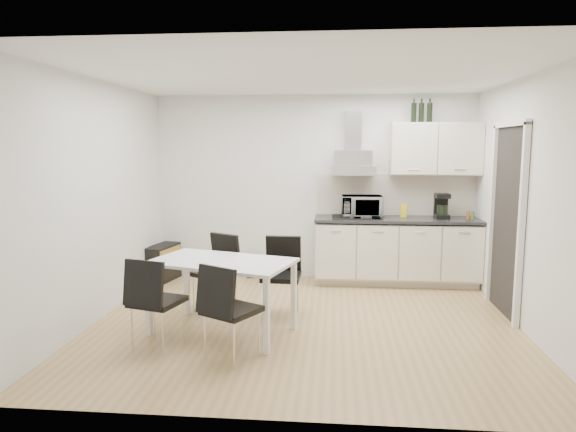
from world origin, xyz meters
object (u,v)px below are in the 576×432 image
Objects in this scene: chair_far_left at (214,274)px; kitchenette at (399,224)px; chair_near_right at (232,311)px; chair_near_left at (158,302)px; guitar_amp at (162,263)px; chair_far_right at (281,278)px; floor_speaker at (253,266)px; dining_table at (222,268)px.

kitchenette is at bearing -118.72° from chair_far_left.
chair_near_left is at bearing -164.80° from chair_near_right.
chair_near_left is 2.49m from guitar_amp.
kitchenette is 3.28m from chair_near_right.
chair_near_right is (-0.32, -1.20, 0.00)m from chair_far_right.
chair_far_left reaches higher than floor_speaker.
dining_table is 0.74m from chair_far_left.
guitar_amp is (-1.28, 1.91, -0.41)m from dining_table.
chair_near_right reaches higher than dining_table.
chair_near_right is at bearing 1.10° from chair_near_left.
chair_near_left is 2.76m from floor_speaker.
chair_near_right is at bearing -123.10° from kitchenette.
chair_far_right is (0.78, -0.10, 0.00)m from chair_far_left.
guitar_amp is (-0.77, 2.37, -0.18)m from chair_near_left.
chair_far_left and chair_far_right have the same top height.
kitchenette reaches higher than chair_near_left.
chair_far_left is 1.00× the size of chair_near_left.
chair_near_right reaches higher than floor_speaker.
chair_near_left is (-0.28, -1.11, 0.00)m from chair_far_left.
dining_table is 2.39× the size of guitar_amp.
dining_table is 1.77× the size of chair_far_right.
chair_far_left is at bearing -147.60° from kitchenette.
chair_near_left is 1.00× the size of chair_near_right.
floor_speaker is (-0.59, 1.69, -0.29)m from chair_far_right.
chair_near_left is (-1.06, -1.01, 0.00)m from chair_far_right.
chair_near_right is (0.46, -1.31, 0.00)m from chair_far_left.
guitar_amp is (-1.51, 2.56, -0.18)m from chair_near_right.
dining_table is at bearing -133.97° from kitchenette.
kitchenette reaches higher than chair_far_right.
chair_far_left is (-0.24, 0.66, -0.23)m from dining_table.
dining_table is 1.77× the size of chair_near_left.
chair_far_left and chair_near_left have the same top height.
chair_near_left is at bearing -118.96° from floor_speaker.
dining_table is 2.31m from floor_speaker.
chair_far_right is at bearing -24.38° from guitar_amp.
kitchenette is at bearing 15.23° from guitar_amp.
dining_table is 1.77× the size of chair_far_left.
kitchenette is 2.86× the size of chair_far_left.
dining_table is 1.77× the size of chair_near_right.
kitchenette is at bearing 86.70° from chair_near_right.
chair_far_right is at bearing 59.34° from chair_near_left.
chair_far_right reaches higher than floor_speaker.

